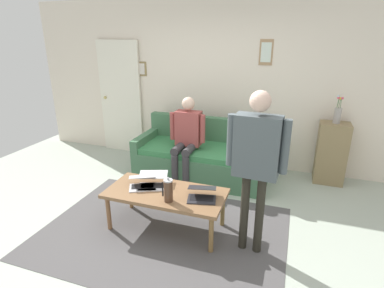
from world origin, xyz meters
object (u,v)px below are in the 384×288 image
at_px(laptop_right, 142,183).
at_px(person_standing, 256,154).
at_px(laptop_left, 153,182).
at_px(side_shelf, 331,153).
at_px(french_press, 168,190).
at_px(flower_vase, 338,114).
at_px(coffee_table, 166,195).
at_px(couch, 203,158).
at_px(interior_door, 121,98).
at_px(laptop_center, 202,195).
at_px(person_seated, 187,135).

distance_m(laptop_right, person_standing, 1.40).
relative_size(laptop_left, side_shelf, 0.45).
height_order(french_press, flower_vase, flower_vase).
height_order(side_shelf, flower_vase, flower_vase).
xyz_separation_m(coffee_table, person_standing, (-0.98, 0.07, 0.65)).
distance_m(coffee_table, laptop_left, 0.23).
bearing_deg(side_shelf, coffee_table, 45.57).
bearing_deg(laptop_right, couch, -101.31).
xyz_separation_m(laptop_left, french_press, (-0.31, 0.26, 0.08)).
height_order(interior_door, french_press, interior_door).
bearing_deg(coffee_table, flower_vase, -134.41).
distance_m(couch, laptop_center, 1.57).
bearing_deg(couch, flower_vase, -167.46).
distance_m(laptop_left, flower_vase, 2.79).
bearing_deg(laptop_center, coffee_table, -1.54).
bearing_deg(coffee_table, person_standing, 175.89).
bearing_deg(laptop_center, side_shelf, -126.83).
relative_size(flower_vase, person_standing, 0.24).
relative_size(laptop_center, person_standing, 0.21).
bearing_deg(coffee_table, interior_door, -49.22).
xyz_separation_m(laptop_left, laptop_right, (0.10, 0.06, -0.00)).
bearing_deg(flower_vase, side_shelf, 105.72).
xyz_separation_m(side_shelf, person_seated, (2.06, 0.64, 0.26)).
distance_m(laptop_right, french_press, 0.46).
relative_size(laptop_right, person_seated, 0.31).
height_order(laptop_center, person_standing, person_standing).
relative_size(french_press, person_seated, 0.22).
bearing_deg(interior_door, couch, 161.27).
relative_size(laptop_left, laptop_right, 1.06).
relative_size(french_press, person_standing, 0.17).
relative_size(interior_door, laptop_right, 5.20).
bearing_deg(side_shelf, couch, 12.50).
distance_m(side_shelf, person_standing, 2.24).
height_order(laptop_right, side_shelf, side_shelf).
relative_size(coffee_table, person_seated, 1.05).
bearing_deg(interior_door, flower_vase, 177.00).
bearing_deg(side_shelf, laptop_right, 40.90).
height_order(laptop_center, side_shelf, side_shelf).
bearing_deg(person_seated, flower_vase, -162.68).
distance_m(flower_vase, person_seated, 2.18).
bearing_deg(flower_vase, person_seated, 17.32).
height_order(interior_door, coffee_table, interior_door).
bearing_deg(coffee_table, laptop_center, 178.46).
height_order(laptop_right, flower_vase, flower_vase).
distance_m(interior_door, flower_vase, 3.66).
xyz_separation_m(laptop_right, flower_vase, (-2.16, -1.87, 0.56)).
height_order(laptop_left, laptop_right, laptop_right).
distance_m(interior_door, laptop_left, 2.61).
bearing_deg(couch, coffee_table, 90.37).
bearing_deg(laptop_left, person_standing, 172.32).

